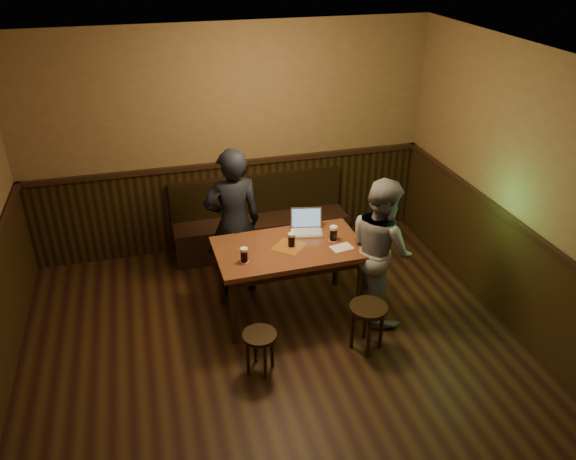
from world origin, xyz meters
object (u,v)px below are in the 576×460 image
at_px(laptop, 307,226).
at_px(person_grey, 381,249).
at_px(bench, 260,227).
at_px(pint_right, 333,233).
at_px(stool_left, 260,341).
at_px(pint_left, 244,255).
at_px(pint_mid, 292,240).
at_px(stool_right, 368,315).
at_px(person_suit, 233,223).
at_px(pub_table, 289,255).

height_order(laptop, person_grey, person_grey).
height_order(bench, laptop, laptop).
bearing_deg(pint_right, stool_left, -139.81).
relative_size(pint_left, pint_mid, 1.01).
bearing_deg(pint_mid, stool_right, -54.72).
xyz_separation_m(pint_right, person_suit, (-0.96, 0.56, -0.03)).
bearing_deg(pub_table, pint_mid, -8.11).
bearing_deg(pint_mid, stool_left, -122.75).
height_order(bench, pint_right, pint_right).
distance_m(bench, stool_right, 2.28).
height_order(stool_right, laptop, laptop).
bearing_deg(person_grey, stool_right, 140.45).
height_order(pint_mid, person_grey, person_grey).
distance_m(stool_right, pint_left, 1.34).
relative_size(pint_right, laptop, 0.43).
height_order(stool_right, pint_mid, pint_mid).
relative_size(pub_table, pint_mid, 10.12).
bearing_deg(stool_left, person_grey, 22.23).
bearing_deg(stool_right, pint_mid, 125.28).
height_order(pub_table, person_suit, person_suit).
bearing_deg(pub_table, bench, 88.64).
bearing_deg(pub_table, pint_left, -162.97).
height_order(bench, person_grey, person_grey).
height_order(pub_table, pint_right, pint_right).
xyz_separation_m(stool_right, pint_mid, (-0.55, 0.78, 0.49)).
relative_size(pint_left, person_grey, 0.10).
xyz_separation_m(bench, stool_left, (-0.51, -2.25, 0.04)).
relative_size(bench, stool_left, 5.06).
xyz_separation_m(stool_left, stool_right, (1.09, 0.05, 0.06)).
relative_size(stool_left, laptop, 1.13).
bearing_deg(person_grey, laptop, 42.59).
distance_m(pub_table, person_grey, 0.95).
xyz_separation_m(stool_right, person_grey, (0.33, 0.53, 0.38)).
height_order(stool_left, pint_mid, pint_mid).
bearing_deg(stool_right, pub_table, 126.38).
xyz_separation_m(stool_right, person_suit, (-1.06, 1.35, 0.46)).
bearing_deg(pint_mid, bench, 91.02).
xyz_separation_m(stool_left, person_grey, (1.42, 0.58, 0.44)).
bearing_deg(laptop, stool_left, -112.67).
height_order(pint_right, person_suit, person_suit).
bearing_deg(pint_left, stool_left, -90.50).
distance_m(pub_table, stool_left, 1.04).
relative_size(bench, stool_right, 4.36).
bearing_deg(person_grey, pub_table, 66.67).
relative_size(stool_left, pint_mid, 2.85).
relative_size(stool_left, stool_right, 0.86).
relative_size(pub_table, laptop, 3.99).
distance_m(bench, pub_table, 1.47).
distance_m(pint_mid, person_suit, 0.75).
bearing_deg(pint_left, person_suit, 88.09).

